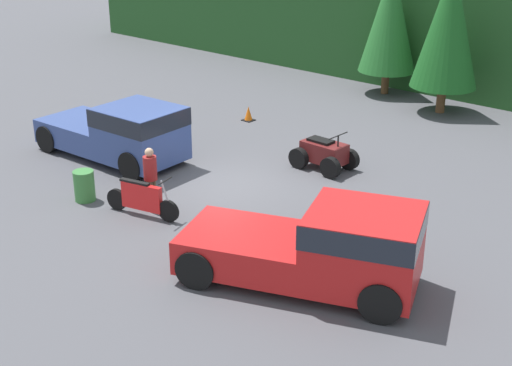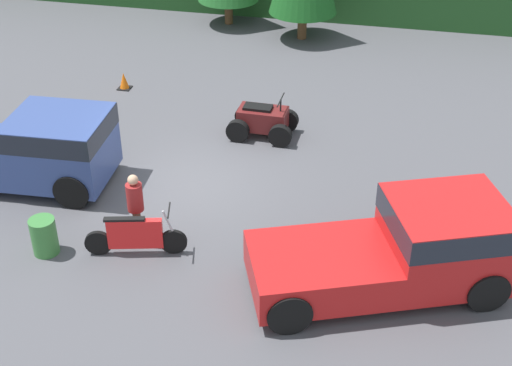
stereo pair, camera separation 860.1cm
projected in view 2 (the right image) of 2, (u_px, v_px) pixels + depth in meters
The scene contains 8 objects.
ground_plane at pixel (182, 185), 18.47m from camera, with size 80.00×80.00×0.00m, color #4C4C51.
pickup_truck_red at pixel (406, 246), 14.62m from camera, with size 5.66×3.94×1.93m.
pickup_truck_second at pixel (31, 147), 18.12m from camera, with size 5.37×2.52×1.93m.
dirt_bike at pixel (136, 236), 15.80m from camera, with size 2.24×0.82×1.18m.
quad_atv at pixel (263, 121), 20.48m from camera, with size 1.92×1.23×1.23m.
rider_person at pixel (136, 206), 15.92m from camera, with size 0.49×0.49×1.79m.
traffic_cone at pixel (124, 81), 23.35m from camera, with size 0.42×0.42×0.55m.
steel_barrel at pixel (44, 236), 15.87m from camera, with size 0.58×0.58×0.88m.
Camera 2 is at (5.33, -14.75, 9.93)m, focal length 50.00 mm.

